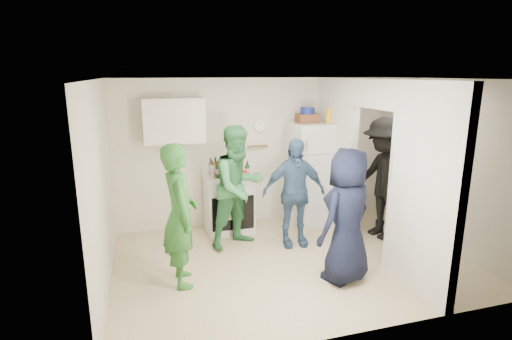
{
  "coord_description": "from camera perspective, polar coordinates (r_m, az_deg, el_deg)",
  "views": [
    {
      "loc": [
        -1.91,
        -4.82,
        2.57
      ],
      "look_at": [
        -0.39,
        0.4,
        1.25
      ],
      "focal_mm": 28.0,
      "sensor_mm": 36.0,
      "label": 1
    }
  ],
  "objects": [
    {
      "name": "upper_cabinet",
      "position": [
        6.4,
        -11.64,
        6.91
      ],
      "size": [
        0.95,
        0.34,
        0.7
      ],
      "primitive_type": "cube",
      "color": "silver",
      "rests_on": "wall_back"
    },
    {
      "name": "ceiling",
      "position": [
        5.18,
        5.52,
        12.81
      ],
      "size": [
        4.8,
        4.8,
        0.0
      ],
      "primitive_type": "plane",
      "rotation": [
        3.14,
        0.0,
        0.0
      ],
      "color": "white",
      "rests_on": "wall_back"
    },
    {
      "name": "wall_back",
      "position": [
        6.92,
        0.1,
        2.65
      ],
      "size": [
        4.8,
        0.0,
        4.8
      ],
      "primitive_type": "plane",
      "rotation": [
        1.57,
        0.0,
        0.0
      ],
      "color": "silver",
      "rests_on": "floor"
    },
    {
      "name": "red_cup",
      "position": [
        6.38,
        -1.67,
        -0.64
      ],
      "size": [
        0.09,
        0.09,
        0.12
      ],
      "primitive_type": "cylinder",
      "color": "red",
      "rests_on": "stove"
    },
    {
      "name": "person_green_center",
      "position": [
        5.96,
        -2.47,
        -2.42
      ],
      "size": [
        1.1,
        1.0,
        1.84
      ],
      "primitive_type": "imported",
      "rotation": [
        0.0,
        0.0,
        0.42
      ],
      "color": "#3D8B4C",
      "rests_on": "floor"
    },
    {
      "name": "nook_window_frame",
      "position": [
        6.66,
        24.03,
        4.52
      ],
      "size": [
        0.04,
        0.76,
        0.86
      ],
      "primitive_type": "cube",
      "color": "white",
      "rests_on": "wall_right"
    },
    {
      "name": "yellow_cup_stack_top",
      "position": [
        6.81,
        10.34,
        7.66
      ],
      "size": [
        0.09,
        0.09,
        0.25
      ],
      "primitive_type": "cylinder",
      "color": "yellow",
      "rests_on": "fridge"
    },
    {
      "name": "blue_bowl",
      "position": [
        6.8,
        7.36,
        8.44
      ],
      "size": [
        0.24,
        0.24,
        0.11
      ],
      "primitive_type": "cylinder",
      "color": "navy",
      "rests_on": "wicker_basket"
    },
    {
      "name": "wall_right",
      "position": [
        6.6,
        25.03,
        0.81
      ],
      "size": [
        0.0,
        3.4,
        3.4
      ],
      "primitive_type": "plane",
      "rotation": [
        1.57,
        0.0,
        -1.57
      ],
      "color": "silver",
      "rests_on": "floor"
    },
    {
      "name": "wall_clock",
      "position": [
        6.84,
        0.55,
        6.35
      ],
      "size": [
        0.22,
        0.02,
        0.22
      ],
      "primitive_type": "cylinder",
      "rotation": [
        1.57,
        0.0,
        0.0
      ],
      "color": "white",
      "rests_on": "wall_back"
    },
    {
      "name": "bottle_i",
      "position": [
        6.6,
        -3.89,
        0.53
      ],
      "size": [
        0.07,
        0.07,
        0.29
      ],
      "primitive_type": "cylinder",
      "color": "#5E3710",
      "rests_on": "stove"
    },
    {
      "name": "bottle_e",
      "position": [
        6.68,
        -3.38,
        0.83
      ],
      "size": [
        0.06,
        0.06,
        0.31
      ],
      "primitive_type": "cylinder",
      "color": "#A0A8B2",
      "rests_on": "stove"
    },
    {
      "name": "person_navy",
      "position": [
        5.08,
        12.87,
        -6.44
      ],
      "size": [
        0.99,
        0.85,
        1.71
      ],
      "primitive_type": "imported",
      "rotation": [
        0.0,
        0.0,
        -2.7
      ],
      "color": "black",
      "rests_on": "floor"
    },
    {
      "name": "bottle_c",
      "position": [
        6.61,
        -5.06,
        0.69
      ],
      "size": [
        0.06,
        0.06,
        0.32
      ],
      "primitive_type": "cylinder",
      "color": "#B0B8BF",
      "rests_on": "stove"
    },
    {
      "name": "floor",
      "position": [
        5.79,
        4.95,
        -12.78
      ],
      "size": [
        4.8,
        4.8,
        0.0
      ],
      "primitive_type": "plane",
      "color": "beige",
      "rests_on": "ground"
    },
    {
      "name": "partition_pier_back",
      "position": [
        6.82,
        11.28,
        2.22
      ],
      "size": [
        0.12,
        1.2,
        2.5
      ],
      "primitive_type": "cube",
      "color": "silver",
      "rests_on": "floor"
    },
    {
      "name": "wicker_basket",
      "position": [
        6.81,
        7.33,
        7.35
      ],
      "size": [
        0.35,
        0.25,
        0.15
      ],
      "primitive_type": "cube",
      "color": "brown",
      "rests_on": "fridge"
    },
    {
      "name": "bottle_a",
      "position": [
        6.56,
        -6.52,
        0.45
      ],
      "size": [
        0.06,
        0.06,
        0.29
      ],
      "primitive_type": "cylinder",
      "color": "olive",
      "rests_on": "stove"
    },
    {
      "name": "stove",
      "position": [
        6.67,
        -3.91,
        -4.76
      ],
      "size": [
        0.78,
        0.65,
        0.93
      ],
      "primitive_type": "cube",
      "color": "white",
      "rests_on": "floor"
    },
    {
      "name": "fridge",
      "position": [
        6.98,
        8.01,
        -0.51
      ],
      "size": [
        0.72,
        0.7,
        1.76
      ],
      "primitive_type": "cube",
      "color": "white",
      "rests_on": "floor"
    },
    {
      "name": "bottle_j",
      "position": [
        6.47,
        -1.26,
        0.17
      ],
      "size": [
        0.07,
        0.07,
        0.26
      ],
      "primitive_type": "cylinder",
      "color": "#1C5121",
      "rests_on": "stove"
    },
    {
      "name": "bottle_l",
      "position": [
        6.41,
        -2.7,
        0.24
      ],
      "size": [
        0.07,
        0.07,
        0.3
      ],
      "primitive_type": "cylinder",
      "color": "#9DA3AD",
      "rests_on": "stove"
    },
    {
      "name": "person_denim",
      "position": [
        6.02,
        5.43,
        -3.25
      ],
      "size": [
        0.99,
        0.47,
        1.65
      ],
      "primitive_type": "imported",
      "rotation": [
        0.0,
        0.0,
        -0.07
      ],
      "color": "#3D5D85",
      "rests_on": "floor"
    },
    {
      "name": "person_green_left",
      "position": [
        4.96,
        -10.82,
        -6.38
      ],
      "size": [
        0.45,
        0.66,
        1.78
      ],
      "primitive_type": "imported",
      "rotation": [
        0.0,
        0.0,
        1.61
      ],
      "color": "#33762F",
      "rests_on": "floor"
    },
    {
      "name": "bottle_d",
      "position": [
        6.47,
        -3.8,
        0.23
      ],
      "size": [
        0.07,
        0.07,
        0.28
      ],
      "primitive_type": "cylinder",
      "color": "#58130F",
      "rests_on": "stove"
    },
    {
      "name": "bottle_h",
      "position": [
        6.33,
        -6.27,
        0.04
      ],
      "size": [
        0.07,
        0.07,
        0.31
      ],
      "primitive_type": "cylinder",
      "color": "silver",
      "rests_on": "stove"
    },
    {
      "name": "spice_shelf",
      "position": [
        6.86,
        0.22,
        3.4
      ],
      "size": [
        0.35,
        0.08,
        0.03
      ],
      "primitive_type": "cube",
      "color": "olive",
      "rests_on": "wall_back"
    },
    {
      "name": "bottle_f",
      "position": [
        6.56,
        -2.64,
        0.54
      ],
      "size": [
        0.07,
        0.07,
        0.3
      ],
      "primitive_type": "cylinder",
      "color": "black",
      "rests_on": "stove"
    },
    {
      "name": "yellow_cup_stack_stove",
      "position": [
        6.28,
        -4.64,
        -0.32
      ],
      "size": [
        0.09,
        0.09,
        0.25
      ],
      "primitive_type": "cylinder",
      "color": "#FAA115",
      "rests_on": "stove"
    },
    {
      "name": "bottle_b",
      "position": [
        6.4,
        -5.5,
        0.07
      ],
      "size": [
        0.07,
        0.07,
        0.28
      ],
      "primitive_type": "cylinder",
      "color": "#153F18",
      "rests_on": "stove"
    },
    {
      "name": "wall_front",
      "position": [
        3.89,
        14.41,
        -6.65
      ],
      "size": [
        4.8,
        0.0,
        4.8
      ],
      "primitive_type": "plane",
      "rotation": [
        -1.57,
        0.0,
        0.0
      ],
      "color": "silver",
      "rests_on": "floor"
    },
    {
      "name": "person_nook",
      "position": [
        6.58,
        17.81,
        -1.18
      ],
      "size": [
        0.9,
        1.34,
        1.92
      ],
      "primitive_type": "imported",
      "rotation": [
        0.0,
        0.0,
        -1.41
      ],
      "color": "black",
      "rests_on": "floor"
    },
    {
      "name": "nook_window",
      "position": [
        6.67,
        24.13,
        4.52
      ],
      "size": [
        0.03,
        0.7,
        0.8
      ],
      "primitive_type": "cube",
      "color": "black",
      "rests_on": "wall_right"
    },
    {
      "name": "wall_left",
      "position": [
        5.02,
        -21.25,
        -2.55
      ],
      "size": [
        0.0,
        3.4,
        3.4
      ],
      "primitive_type": "plane",
      "rotation": [
        1.57,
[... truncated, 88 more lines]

